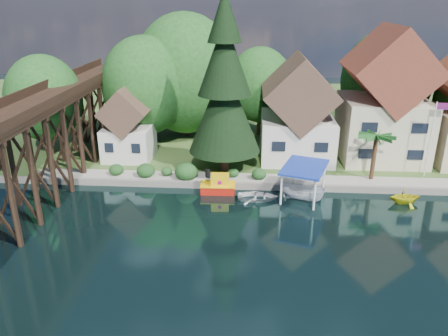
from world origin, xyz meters
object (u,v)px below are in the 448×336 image
at_px(conifer, 225,88).
at_px(flagpole, 433,132).
at_px(shed, 128,128).
at_px(palm_tree, 376,138).
at_px(house_center, 385,104).
at_px(trestle_bridge, 40,140).
at_px(house_left, 298,115).
at_px(tugboat, 218,185).
at_px(boat_canopy, 303,186).
at_px(boat_white_a, 258,196).
at_px(boat_yellow, 405,195).

distance_m(conifer, flagpole, 20.08).
height_order(shed, flagpole, shed).
xyz_separation_m(conifer, flagpole, (19.72, -0.29, -3.77)).
bearing_deg(palm_tree, house_center, 70.94).
height_order(house_center, palm_tree, house_center).
bearing_deg(palm_tree, conifer, 174.33).
distance_m(trestle_bridge, house_left, 25.42).
bearing_deg(tugboat, flagpole, 11.37).
bearing_deg(conifer, house_center, 17.07).
distance_m(tugboat, boat_canopy, 7.70).
relative_size(trestle_bridge, conifer, 2.56).
height_order(house_center, boat_white_a, house_center).
xyz_separation_m(house_center, shed, (-27.00, -2.00, -2.59)).
bearing_deg(shed, trestle_bridge, -118.19).
relative_size(shed, boat_canopy, 1.34).
bearing_deg(flagpole, boat_white_a, -161.90).
height_order(trestle_bridge, palm_tree, trestle_bridge).
bearing_deg(palm_tree, boat_white_a, -158.77).
distance_m(house_left, conifer, 9.49).
relative_size(house_center, boat_yellow, 4.97).
xyz_separation_m(flagpole, boat_yellow, (-3.55, -5.19, -4.31)).
distance_m(house_left, boat_yellow, 13.99).
distance_m(trestle_bridge, boat_canopy, 23.20).
xyz_separation_m(conifer, tugboat, (-0.28, -4.31, -8.13)).
xyz_separation_m(trestle_bridge, tugboat, (15.26, 1.96, -4.66)).
height_order(trestle_bridge, conifer, conifer).
xyz_separation_m(palm_tree, boat_canopy, (-6.92, -4.06, -3.28)).
bearing_deg(boat_yellow, tugboat, 76.90).
bearing_deg(house_center, shed, -175.76).
xyz_separation_m(trestle_bridge, boat_white_a, (18.90, 0.64, -4.97)).
xyz_separation_m(house_left, boat_yellow, (8.71, -10.03, -4.40)).
relative_size(conifer, flagpole, 2.33).
bearing_deg(boat_yellow, flagpole, -43.42).
height_order(palm_tree, boat_white_a, palm_tree).
bearing_deg(tugboat, trestle_bridge, -172.66).
bearing_deg(boat_canopy, palm_tree, 30.36).
bearing_deg(trestle_bridge, conifer, 21.99).
relative_size(boat_canopy, boat_yellow, 2.09).
distance_m(house_center, tugboat, 20.02).
height_order(conifer, tugboat, conifer).
height_order(house_center, conifer, conifer).
xyz_separation_m(trestle_bridge, house_center, (32.00, 11.33, 1.07)).
distance_m(conifer, boat_yellow, 18.89).
distance_m(house_center, palm_tree, 7.06).
bearing_deg(boat_canopy, house_center, 48.97).
distance_m(shed, tugboat, 13.01).
distance_m(trestle_bridge, flagpole, 35.76).
height_order(house_center, flagpole, house_center).
height_order(flagpole, boat_yellow, flagpole).
distance_m(house_center, shed, 27.20).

